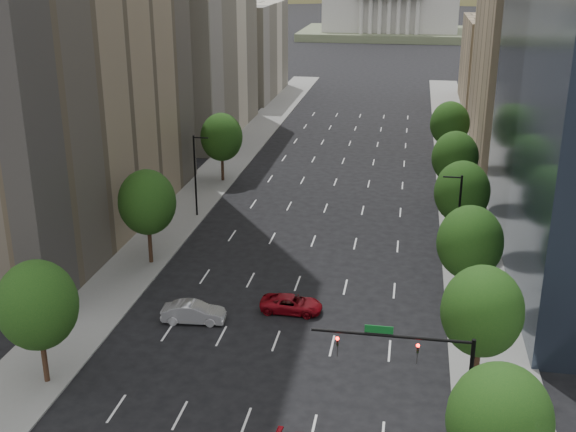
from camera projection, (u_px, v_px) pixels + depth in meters
The scene contains 22 objects.
sidewalk_left at pixel (164, 231), 74.15m from camera, with size 6.00×200.00×0.15m, color slate.
sidewalk_right at pixel (473, 251), 69.18m from camera, with size 6.00×200.00×0.15m, color slate.
midrise_cream_left at pixel (191, 20), 109.52m from camera, with size 14.00×30.00×35.00m, color beige.
filler_left at pixel (242, 50), 142.98m from camera, with size 14.00×26.00×18.00m, color beige.
parking_tan_right at pixel (533, 45), 99.58m from camera, with size 14.00×30.00×30.00m, color #8C7759.
filler_right at pixel (503, 63), 132.53m from camera, with size 14.00×26.00×16.00m, color #8C7759.
tree_right_0 at pixel (499, 421), 35.20m from camera, with size 5.20×5.20×8.39m.
tree_right_1 at pixel (482, 311), 45.26m from camera, with size 5.20×5.20×8.75m.
tree_right_2 at pixel (470, 243), 56.42m from camera, with size 5.20×5.20×8.61m.
tree_right_3 at pixel (462, 192), 67.43m from camera, with size 5.20×5.20×8.89m.
tree_right_4 at pixel (455, 158), 80.54m from camera, with size 5.20×5.20×8.46m.
tree_right_5 at pixel (450, 124), 95.25m from camera, with size 5.20×5.20×8.75m.
tree_left_0 at pixel (37, 305), 46.05m from camera, with size 5.20×5.20×8.75m.
tree_left_1 at pixel (147, 202), 64.49m from camera, with size 5.20×5.20×8.97m.
tree_left_2 at pixel (222, 137), 88.66m from camera, with size 5.20×5.20×8.68m.
streetlight_rn at pixel (457, 221), 63.25m from camera, with size 1.70×0.20×9.00m.
streetlight_ln at pixel (196, 174), 76.82m from camera, with size 1.70×0.20×9.00m.
traffic_signal at pixel (426, 365), 40.46m from camera, with size 9.12×0.40×7.38m.
capitol at pixel (391, 11), 244.39m from camera, with size 60.00×40.00×35.20m.
foothills at pixel (448, 40), 578.43m from camera, with size 720.00×413.00×263.00m.
car_silver at pixel (194, 312), 55.67m from camera, with size 1.71×4.92×1.62m, color #A7A8AD.
car_red_far at pixel (291, 304), 57.29m from camera, with size 2.28×4.94×1.37m, color maroon.
Camera 1 is at (8.87, -5.97, 26.88)m, focal length 44.93 mm.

